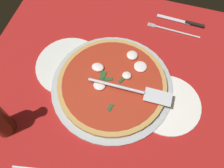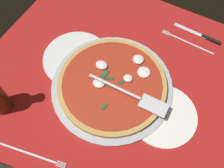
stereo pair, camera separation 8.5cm
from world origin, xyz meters
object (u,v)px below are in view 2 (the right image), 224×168
place_setting_near (23,163)px  pizza (112,84)px  dinner_plate_left (76,58)px  dinner_plate_right (163,115)px  pizza_server (130,94)px  place_setting_far (194,39)px

place_setting_near → pizza: bearing=62.1°
dinner_plate_left → dinner_plate_right: same height
dinner_plate_left → pizza_server: size_ratio=0.88×
dinner_plate_left → place_setting_far: 45.86cm
pizza_server → place_setting_far: pizza_server is taller
dinner_plate_right → dinner_plate_left: bearing=172.0°
pizza → place_setting_near: (-11.04, -35.52, -2.06)cm
place_setting_far → dinner_plate_right: bearing=95.6°
pizza_server → place_setting_far: (10.33, 35.09, -4.83)cm
pizza_server → place_setting_far: bearing=72.9°
dinner_plate_right → place_setting_far: place_setting_far is taller
dinner_plate_left → place_setting_far: place_setting_far is taller
pizza_server → pizza: bearing=165.4°
dinner_plate_right → pizza: 19.96cm
pizza → place_setting_far: 37.80cm
dinner_plate_right → pizza_server: size_ratio=0.79×
place_setting_far → dinner_plate_left: bearing=42.5°
dinner_plate_right → place_setting_far: size_ratio=0.97×
place_setting_far → place_setting_near: bearing=69.7°
pizza → pizza_server: size_ratio=1.34×
pizza → place_setting_near: bearing=-107.3°
place_setting_near → pizza_server: bearing=50.3°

